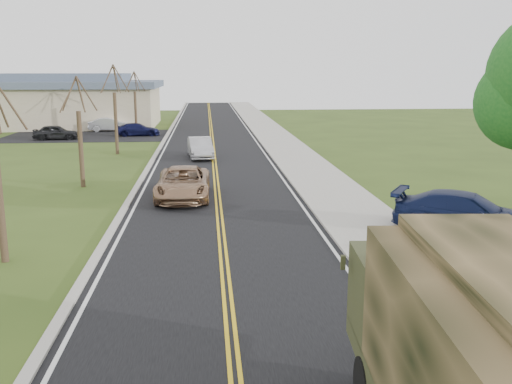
{
  "coord_description": "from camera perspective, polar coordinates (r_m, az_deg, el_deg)",
  "views": [
    {
      "loc": [
        -0.49,
        -8.05,
        6.03
      ],
      "look_at": [
        1.22,
        11.55,
        1.8
      ],
      "focal_mm": 40.0,
      "sensor_mm": 36.0,
      "label": 1
    }
  ],
  "objects": [
    {
      "name": "lot_car_silver",
      "position": [
        59.06,
        -14.34,
        6.58
      ],
      "size": [
        4.29,
        1.57,
        1.4
      ],
      "primitive_type": "imported",
      "rotation": [
        0.0,
        0.0,
        1.59
      ],
      "color": "silver",
      "rests_on": "ground"
    },
    {
      "name": "commercial_building",
      "position": [
        65.95,
        -18.79,
        8.58
      ],
      "size": [
        25.5,
        21.5,
        5.65
      ],
      "color": "tan",
      "rests_on": "ground"
    },
    {
      "name": "suv_champagne",
      "position": [
        27.33,
        -7.31,
        0.88
      ],
      "size": [
        2.56,
        5.4,
        1.49
      ],
      "primitive_type": "imported",
      "rotation": [
        0.0,
        0.0,
        -0.02
      ],
      "color": "#987456",
      "rests_on": "ground"
    },
    {
      "name": "lot_car_dark",
      "position": [
        53.31,
        -19.37,
        5.66
      ],
      "size": [
        3.94,
        1.8,
        1.31
      ],
      "primitive_type": "imported",
      "rotation": [
        0.0,
        0.0,
        1.64
      ],
      "color": "black",
      "rests_on": "ground"
    },
    {
      "name": "bare_tree_d",
      "position": [
        54.55,
        -11.96,
        8.21
      ],
      "size": [
        1.88,
        2.2,
        5.91
      ],
      "color": "#38281C",
      "rests_on": "ground"
    },
    {
      "name": "road",
      "position": [
        48.43,
        -4.39,
        4.94
      ],
      "size": [
        8.0,
        120.0,
        0.01
      ],
      "primitive_type": "cube",
      "color": "black",
      "rests_on": "ground"
    },
    {
      "name": "curb_left",
      "position": [
        48.56,
        -9.31,
        4.89
      ],
      "size": [
        0.3,
        120.0,
        0.1
      ],
      "primitive_type": "cube",
      "color": "#9E998E",
      "rests_on": "ground"
    },
    {
      "name": "bare_tree_b",
      "position": [
        30.95,
        -17.17,
        5.0
      ],
      "size": [
        1.83,
        2.14,
        5.73
      ],
      "color": "#38281C",
      "rests_on": "ground"
    },
    {
      "name": "sidewalk_right",
      "position": [
        48.84,
        2.58,
        5.08
      ],
      "size": [
        3.2,
        120.0,
        0.1
      ],
      "primitive_type": "cube",
      "color": "#9E998E",
      "rests_on": "ground"
    },
    {
      "name": "bare_tree_c",
      "position": [
        42.67,
        -13.87,
        7.4
      ],
      "size": [
        2.04,
        2.39,
        6.42
      ],
      "color": "#38281C",
      "rests_on": "ground"
    },
    {
      "name": "pickup_navy",
      "position": [
        22.69,
        20.28,
        -2.03
      ],
      "size": [
        5.7,
        4.64,
        1.55
      ],
      "primitive_type": "imported",
      "rotation": [
        0.0,
        0.0,
        1.02
      ],
      "color": "#10183B",
      "rests_on": "ground"
    },
    {
      "name": "curb_right",
      "position": [
        48.64,
        0.52,
        5.08
      ],
      "size": [
        0.3,
        120.0,
        0.12
      ],
      "primitive_type": "cube",
      "color": "#9E998E",
      "rests_on": "ground"
    },
    {
      "name": "military_truck",
      "position": [
        8.15,
        23.58,
        -17.08
      ],
      "size": [
        3.26,
        7.84,
        3.81
      ],
      "rotation": [
        0.0,
        0.0,
        -0.08
      ],
      "color": "black",
      "rests_on": "ground"
    },
    {
      "name": "sedan_silver",
      "position": [
        39.9,
        -5.6,
        4.42
      ],
      "size": [
        1.96,
        4.5,
        1.44
      ],
      "primitive_type": "imported",
      "rotation": [
        0.0,
        0.0,
        0.1
      ],
      "color": "#B1B0B5",
      "rests_on": "ground"
    },
    {
      "name": "lot_car_navy",
      "position": [
        54.45,
        -11.75,
        6.14
      ],
      "size": [
        4.18,
        1.95,
        1.18
      ],
      "primitive_type": "imported",
      "rotation": [
        0.0,
        0.0,
        1.64
      ],
      "color": "#0E1035",
      "rests_on": "ground"
    }
  ]
}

